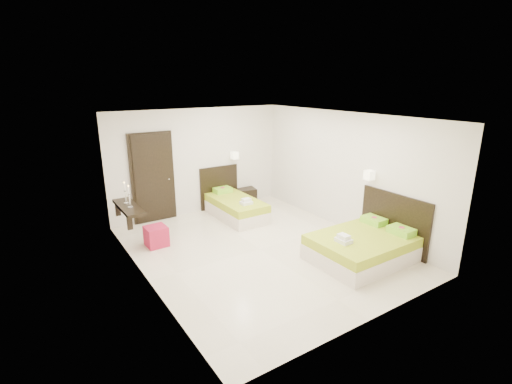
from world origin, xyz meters
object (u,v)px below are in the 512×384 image
bed_single (234,206)px  nightstand (246,196)px  ottoman (156,236)px  bed_double (365,245)px

bed_single → nightstand: (0.75, 0.66, -0.05)m
ottoman → bed_single: bearing=16.1°
bed_single → bed_double: 3.46m
bed_double → ottoman: bearing=138.7°
bed_single → ottoman: (-2.19, -0.64, -0.06)m
bed_single → ottoman: 2.29m
bed_double → nightstand: 4.00m
bed_single → ottoman: size_ratio=4.36×
bed_double → nightstand: bearing=91.9°
bed_single → nightstand: bed_single is taller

